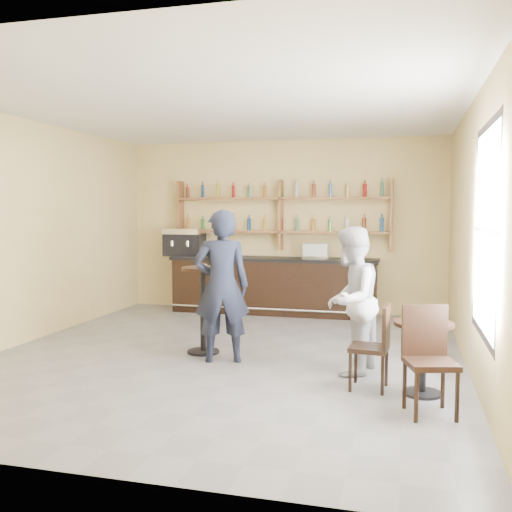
% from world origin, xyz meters
% --- Properties ---
extents(floor, '(7.00, 7.00, 0.00)m').
position_xyz_m(floor, '(0.00, 0.00, 0.00)').
color(floor, slate).
rests_on(floor, ground).
extents(ceiling, '(7.00, 7.00, 0.00)m').
position_xyz_m(ceiling, '(0.00, 0.00, 3.20)').
color(ceiling, white).
rests_on(ceiling, wall_back).
extents(wall_back, '(7.00, 0.00, 7.00)m').
position_xyz_m(wall_back, '(0.00, 3.50, 1.60)').
color(wall_back, '#DCC27D').
rests_on(wall_back, floor).
extents(wall_front, '(7.00, 0.00, 7.00)m').
position_xyz_m(wall_front, '(0.00, -3.50, 1.60)').
color(wall_front, '#DCC27D').
rests_on(wall_front, floor).
extents(wall_left, '(0.00, 7.00, 7.00)m').
position_xyz_m(wall_left, '(-3.00, 0.00, 1.60)').
color(wall_left, '#DCC27D').
rests_on(wall_left, floor).
extents(wall_right, '(0.00, 7.00, 7.00)m').
position_xyz_m(wall_right, '(3.00, 0.00, 1.60)').
color(wall_right, '#DCC27D').
rests_on(wall_right, floor).
extents(window_pane, '(0.00, 2.00, 2.00)m').
position_xyz_m(window_pane, '(2.99, -1.20, 1.70)').
color(window_pane, white).
rests_on(window_pane, wall_right).
extents(window_frame, '(0.04, 1.70, 2.10)m').
position_xyz_m(window_frame, '(2.99, -1.20, 1.70)').
color(window_frame, black).
rests_on(window_frame, wall_right).
extents(shelf_unit, '(4.00, 0.26, 1.40)m').
position_xyz_m(shelf_unit, '(0.00, 3.37, 1.81)').
color(shelf_unit, brown).
rests_on(shelf_unit, wall_back).
extents(liquor_bottles, '(3.68, 0.10, 1.00)m').
position_xyz_m(liquor_bottles, '(0.00, 3.37, 1.98)').
color(liquor_bottles, '#8C5919').
rests_on(liquor_bottles, shelf_unit).
extents(bar_counter, '(3.81, 0.74, 1.03)m').
position_xyz_m(bar_counter, '(-0.09, 3.15, 0.52)').
color(bar_counter, black).
rests_on(bar_counter, floor).
extents(espresso_machine, '(0.76, 0.52, 0.52)m').
position_xyz_m(espresso_machine, '(-1.83, 3.15, 1.29)').
color(espresso_machine, black).
rests_on(espresso_machine, bar_counter).
extents(pastry_case, '(0.49, 0.41, 0.27)m').
position_xyz_m(pastry_case, '(0.71, 3.15, 1.17)').
color(pastry_case, silver).
rests_on(pastry_case, bar_counter).
extents(pedestal_table, '(0.73, 0.73, 1.15)m').
position_xyz_m(pedestal_table, '(-0.33, 0.04, 0.57)').
color(pedestal_table, black).
rests_on(pedestal_table, floor).
extents(napkin, '(0.21, 0.21, 0.00)m').
position_xyz_m(napkin, '(-0.33, 0.04, 1.15)').
color(napkin, white).
rests_on(napkin, pedestal_table).
extents(donut, '(0.14, 0.14, 0.04)m').
position_xyz_m(donut, '(-0.32, 0.03, 1.17)').
color(donut, '#CD8F4B').
rests_on(donut, napkin).
extents(cup_pedestal, '(0.15, 0.15, 0.09)m').
position_xyz_m(cup_pedestal, '(-0.19, 0.14, 1.20)').
color(cup_pedestal, white).
rests_on(cup_pedestal, pedestal_table).
extents(man_main, '(0.81, 0.66, 1.91)m').
position_xyz_m(man_main, '(0.04, -0.29, 0.95)').
color(man_main, black).
rests_on(man_main, floor).
extents(cafe_table, '(0.78, 0.78, 0.76)m').
position_xyz_m(cafe_table, '(2.45, -1.01, 0.38)').
color(cafe_table, black).
rests_on(cafe_table, floor).
extents(cup_cafe, '(0.12, 0.12, 0.08)m').
position_xyz_m(cup_cafe, '(2.50, -1.01, 0.80)').
color(cup_cafe, white).
rests_on(cup_cafe, cafe_table).
extents(chair_west, '(0.42, 0.42, 0.91)m').
position_xyz_m(chair_west, '(1.90, -0.96, 0.45)').
color(chair_west, black).
rests_on(chair_west, floor).
extents(chair_south, '(0.54, 0.54, 1.00)m').
position_xyz_m(chair_south, '(2.50, -1.61, 0.50)').
color(chair_south, black).
rests_on(chair_south, floor).
extents(patron_second, '(0.82, 0.96, 1.71)m').
position_xyz_m(patron_second, '(1.65, -0.41, 0.86)').
color(patron_second, '#A7A7AC').
rests_on(patron_second, floor).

